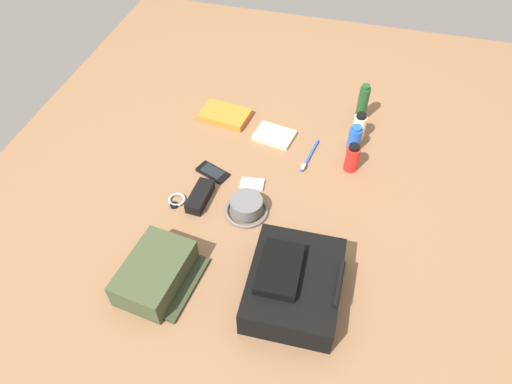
{
  "coord_description": "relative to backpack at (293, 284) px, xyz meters",
  "views": [
    {
      "loc": [
        1.01,
        0.27,
        1.23
      ],
      "look_at": [
        0.0,
        0.0,
        0.04
      ],
      "focal_mm": 32.46,
      "sensor_mm": 36.0,
      "label": 1
    }
  ],
  "objects": [
    {
      "name": "media_player",
      "position": [
        -0.39,
        -0.23,
        -0.05
      ],
      "size": [
        0.06,
        0.09,
        0.01
      ],
      "color": "#B7B7BC",
      "rests_on": "ground_plane"
    },
    {
      "name": "bucket_hat",
      "position": [
        -0.27,
        -0.22,
        -0.03
      ],
      "size": [
        0.15,
        0.15,
        0.06
      ],
      "color": "#5A5A5A",
      "rests_on": "ground_plane"
    },
    {
      "name": "sunglasses_case",
      "position": [
        -0.27,
        -0.39,
        -0.04
      ],
      "size": [
        0.14,
        0.06,
        0.04
      ],
      "primitive_type": "cube",
      "rotation": [
        0.0,
        0.0,
        -0.05
      ],
      "color": "black",
      "rests_on": "ground_plane"
    },
    {
      "name": "wristwatch",
      "position": [
        -0.25,
        -0.46,
        -0.05
      ],
      "size": [
        0.07,
        0.06,
        0.01
      ],
      "color": "#99999E",
      "rests_on": "ground_plane"
    },
    {
      "name": "backpack",
      "position": [
        0.0,
        0.0,
        0.0
      ],
      "size": [
        0.33,
        0.27,
        0.13
      ],
      "color": "black",
      "rests_on": "ground_plane"
    },
    {
      "name": "notepad",
      "position": [
        -0.66,
        -0.22,
        -0.05
      ],
      "size": [
        0.13,
        0.17,
        0.02
      ],
      "primitive_type": "cube",
      "rotation": [
        0.0,
        0.0,
        -0.18
      ],
      "color": "beige",
      "rests_on": "ground_plane"
    },
    {
      "name": "shampoo_bottle",
      "position": [
        -0.86,
        0.1,
        0.02
      ],
      "size": [
        0.04,
        0.04,
        0.17
      ],
      "color": "#19471E",
      "rests_on": "ground_plane"
    },
    {
      "name": "sunscreen_spray",
      "position": [
        -0.56,
        0.1,
        -0.0
      ],
      "size": [
        0.05,
        0.05,
        0.11
      ],
      "color": "red",
      "rests_on": "ground_plane"
    },
    {
      "name": "lotion_bottle",
      "position": [
        -0.74,
        0.1,
        0.0
      ],
      "size": [
        0.05,
        0.05,
        0.12
      ],
      "color": "beige",
      "rests_on": "ground_plane"
    },
    {
      "name": "deodorant_spray",
      "position": [
        -0.67,
        0.09,
        -0.0
      ],
      "size": [
        0.05,
        0.05,
        0.11
      ],
      "color": "blue",
      "rests_on": "ground_plane"
    },
    {
      "name": "cell_phone",
      "position": [
        -0.41,
        -0.39,
        -0.05
      ],
      "size": [
        0.1,
        0.13,
        0.01
      ],
      "color": "black",
      "rests_on": "ground_plane"
    },
    {
      "name": "ground_plane",
      "position": [
        -0.33,
        -0.2,
        -0.07
      ],
      "size": [
        2.64,
        2.02,
        0.02
      ],
      "primitive_type": "cube",
      "color": "brown",
      "rests_on": "ground"
    },
    {
      "name": "toothbrush",
      "position": [
        -0.58,
        -0.06,
        -0.05
      ],
      "size": [
        0.18,
        0.04,
        0.02
      ],
      "color": "blue",
      "rests_on": "ground_plane"
    },
    {
      "name": "paperback_novel",
      "position": [
        -0.72,
        -0.44,
        -0.04
      ],
      "size": [
        0.15,
        0.21,
        0.03
      ],
      "color": "orange",
      "rests_on": "ground_plane"
    },
    {
      "name": "toiletry_pouch",
      "position": [
        0.06,
        -0.4,
        -0.01
      ],
      "size": [
        0.26,
        0.23,
        0.09
      ],
      "color": "#384228",
      "rests_on": "ground_plane"
    }
  ]
}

